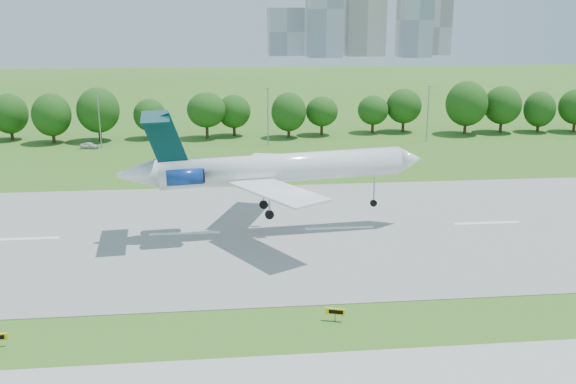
% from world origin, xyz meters
% --- Properties ---
extents(ground, '(600.00, 600.00, 0.00)m').
position_xyz_m(ground, '(0.00, 0.00, 0.00)').
color(ground, '#2E5616').
rests_on(ground, ground).
extents(runway, '(400.00, 45.00, 0.08)m').
position_xyz_m(runway, '(0.00, 25.00, 0.04)').
color(runway, gray).
rests_on(runway, ground).
extents(tree_line, '(288.40, 8.40, 10.40)m').
position_xyz_m(tree_line, '(0.00, 92.00, 6.19)').
color(tree_line, '#382314').
rests_on(tree_line, ground).
extents(light_poles, '(175.90, 0.25, 12.19)m').
position_xyz_m(light_poles, '(-2.50, 82.00, 6.34)').
color(light_poles, gray).
rests_on(light_poles, ground).
extents(skyline, '(127.00, 52.00, 80.00)m').
position_xyz_m(skyline, '(100.16, 390.61, 30.46)').
color(skyline, '#B2B2B7').
rests_on(skyline, ground).
extents(airliner, '(39.09, 28.40, 13.35)m').
position_xyz_m(airliner, '(10.56, 24.82, 8.46)').
color(airliner, white).
rests_on(airliner, ground).
extents(taxi_sign_right, '(1.73, 0.72, 1.23)m').
position_xyz_m(taxi_sign_right, '(14.80, -0.80, 0.91)').
color(taxi_sign_right, gray).
rests_on(taxi_sign_right, ground).
extents(service_vehicle_b, '(4.09, 2.70, 1.29)m').
position_xyz_m(service_vehicle_b, '(-22.50, 82.28, 0.65)').
color(service_vehicle_b, silver).
rests_on(service_vehicle_b, ground).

